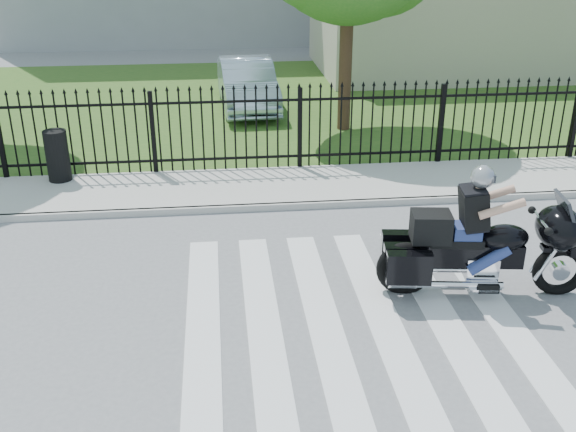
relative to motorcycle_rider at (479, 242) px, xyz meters
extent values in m
plane|color=slate|center=(-1.85, -0.70, -0.81)|extent=(120.00, 120.00, 0.00)
cube|color=#ADAAA3|center=(-1.85, 4.30, -0.75)|extent=(40.00, 2.00, 0.12)
cube|color=#ADAAA3|center=(-1.85, 3.30, -0.75)|extent=(40.00, 0.12, 0.12)
cube|color=#2E551D|center=(-1.85, 11.30, -0.80)|extent=(40.00, 12.00, 0.02)
cube|color=black|center=(-1.85, 5.30, -0.46)|extent=(26.00, 0.04, 0.05)
cube|color=black|center=(-1.85, 5.30, 0.74)|extent=(26.00, 0.04, 0.05)
cylinder|color=#382316|center=(-0.35, 8.30, 1.27)|extent=(0.32, 0.32, 4.16)
cube|color=#B9B39A|center=(5.15, 15.30, 0.94)|extent=(10.00, 6.00, 3.50)
torus|color=black|center=(1.17, -0.16, -0.44)|extent=(0.78, 0.25, 0.77)
torus|color=black|center=(-0.99, 0.13, -0.44)|extent=(0.83, 0.27, 0.82)
cube|color=black|center=(-0.10, 0.01, -0.19)|extent=(1.48, 0.46, 0.34)
ellipsoid|color=black|center=(0.34, -0.05, 0.07)|extent=(0.75, 0.54, 0.37)
cube|color=black|center=(-0.32, 0.04, 0.02)|extent=(0.77, 0.45, 0.11)
cube|color=silver|center=(0.06, -0.01, -0.38)|extent=(0.49, 0.39, 0.34)
ellipsoid|color=black|center=(1.06, -0.14, 0.22)|extent=(0.71, 0.88, 0.60)
cube|color=black|center=(-0.68, 0.09, 0.22)|extent=(0.59, 0.49, 0.40)
cube|color=navy|center=(-0.19, 0.03, 0.16)|extent=(0.42, 0.38, 0.20)
sphere|color=#929599|center=(-0.06, 0.01, 0.96)|extent=(0.32, 0.32, 0.32)
imported|color=#9EB2C7|center=(-2.67, 10.60, -0.11)|extent=(1.65, 4.19, 1.36)
cylinder|color=black|center=(-6.72, 5.00, -0.18)|extent=(0.57, 0.57, 1.02)
camera|label=1|loc=(-3.55, -8.07, 4.10)|focal=42.00mm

